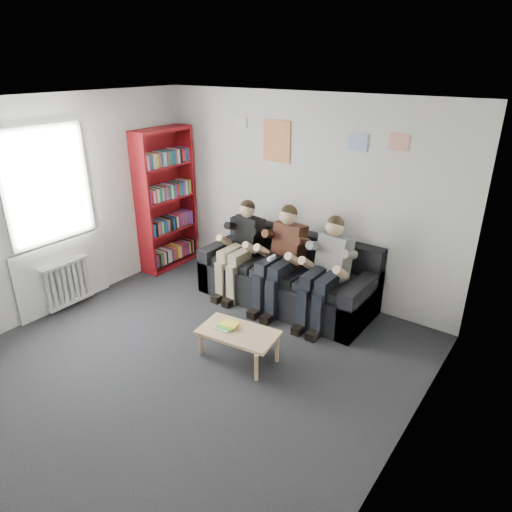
{
  "coord_description": "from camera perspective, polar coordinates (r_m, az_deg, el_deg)",
  "views": [
    {
      "loc": [
        3.01,
        -2.67,
        3.06
      ],
      "look_at": [
        0.12,
        1.3,
        0.93
      ],
      "focal_mm": 32.0,
      "sensor_mm": 36.0,
      "label": 1
    }
  ],
  "objects": [
    {
      "name": "room_shell",
      "position": [
        4.37,
        -11.38,
        -0.08
      ],
      "size": [
        5.0,
        5.0,
        5.0
      ],
      "color": "black",
      "rests_on": "ground"
    },
    {
      "name": "sofa",
      "position": [
        6.19,
        4.0,
        -2.85
      ],
      "size": [
        2.34,
        0.96,
        0.91
      ],
      "color": "black",
      "rests_on": "ground"
    },
    {
      "name": "bookshelf",
      "position": [
        7.15,
        -11.14,
        6.88
      ],
      "size": [
        0.32,
        0.97,
        2.15
      ],
      "rotation": [
        0.0,
        0.0,
        0.02
      ],
      "color": "maroon",
      "rests_on": "ground"
    },
    {
      "name": "coffee_table",
      "position": [
        5.04,
        -2.26,
        -9.78
      ],
      "size": [
        0.86,
        0.47,
        0.34
      ],
      "rotation": [
        0.0,
        0.0,
        0.14
      ],
      "color": "tan",
      "rests_on": "ground"
    },
    {
      "name": "game_cases",
      "position": [
        5.08,
        -3.71,
        -8.67
      ],
      "size": [
        0.24,
        0.2,
        0.05
      ],
      "rotation": [
        0.0,
        0.0,
        0.05
      ],
      "color": "silver",
      "rests_on": "coffee_table"
    },
    {
      "name": "person_left",
      "position": [
        6.23,
        -2.01,
        0.87
      ],
      "size": [
        0.38,
        0.82,
        1.32
      ],
      "rotation": [
        0.0,
        0.0,
        -0.15
      ],
      "color": "black",
      "rests_on": "sofa"
    },
    {
      "name": "person_middle",
      "position": [
        5.87,
        3.01,
        -0.42
      ],
      "size": [
        0.41,
        0.87,
        1.37
      ],
      "rotation": [
        0.0,
        0.0,
        -0.07
      ],
      "color": "#51281B",
      "rests_on": "sofa"
    },
    {
      "name": "person_right",
      "position": [
        5.58,
        8.63,
        -2.06
      ],
      "size": [
        0.4,
        0.86,
        1.35
      ],
      "rotation": [
        0.0,
        0.0,
        -0.16
      ],
      "color": "silver",
      "rests_on": "sofa"
    },
    {
      "name": "radiator",
      "position": [
        6.5,
        -22.51,
        -3.13
      ],
      "size": [
        0.1,
        0.64,
        0.6
      ],
      "color": "white",
      "rests_on": "ground"
    },
    {
      "name": "window",
      "position": [
        6.31,
        -23.81,
        2.59
      ],
      "size": [
        0.05,
        1.3,
        2.36
      ],
      "color": "white",
      "rests_on": "room_shell"
    },
    {
      "name": "poster_large",
      "position": [
        6.27,
        2.62,
        14.14
      ],
      "size": [
        0.42,
        0.01,
        0.55
      ],
      "primitive_type": "cube",
      "color": "gold",
      "rests_on": "room_shell"
    },
    {
      "name": "poster_blue",
      "position": [
        5.7,
        12.59,
        13.72
      ],
      "size": [
        0.25,
        0.01,
        0.2
      ],
      "primitive_type": "cube",
      "color": "#406EDA",
      "rests_on": "room_shell"
    },
    {
      "name": "poster_pink",
      "position": [
        5.52,
        17.48,
        13.43
      ],
      "size": [
        0.22,
        0.01,
        0.18
      ],
      "primitive_type": "cube",
      "color": "#E246AF",
      "rests_on": "room_shell"
    },
    {
      "name": "poster_sign",
      "position": [
        6.58,
        -1.88,
        16.36
      ],
      "size": [
        0.2,
        0.01,
        0.14
      ],
      "primitive_type": "cube",
      "color": "white",
      "rests_on": "room_shell"
    }
  ]
}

